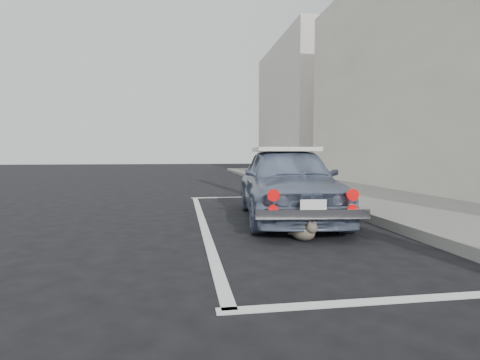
% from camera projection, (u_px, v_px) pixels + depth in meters
% --- Properties ---
extents(ground, '(80.00, 80.00, 0.00)m').
position_uv_depth(ground, '(323.00, 281.00, 3.32)').
color(ground, black).
rests_on(ground, ground).
extents(sidewalk, '(2.80, 40.00, 0.15)m').
position_uv_depth(sidewalk, '(472.00, 222.00, 5.78)').
color(sidewalk, slate).
rests_on(sidewalk, ground).
extents(building_far, '(3.50, 10.00, 8.00)m').
position_uv_depth(building_far, '(302.00, 109.00, 23.73)').
color(building_far, beige).
rests_on(building_far, ground).
extents(pline_rear, '(3.00, 0.12, 0.01)m').
position_uv_depth(pline_rear, '(409.00, 299.00, 2.90)').
color(pline_rear, silver).
rests_on(pline_rear, ground).
extents(pline_front, '(3.00, 0.12, 0.01)m').
position_uv_depth(pline_front, '(249.00, 197.00, 9.80)').
color(pline_front, silver).
rests_on(pline_front, ground).
extents(pline_side, '(0.12, 7.00, 0.01)m').
position_uv_depth(pline_side, '(203.00, 223.00, 6.14)').
color(pline_side, silver).
rests_on(pline_side, ground).
extents(retro_coupe, '(1.91, 3.91, 1.28)m').
position_uv_depth(retro_coupe, '(287.00, 182.00, 6.50)').
color(retro_coupe, slate).
rests_on(retro_coupe, ground).
extents(cat, '(0.38, 0.54, 0.30)m').
position_uv_depth(cat, '(304.00, 230.00, 4.86)').
color(cat, '#675D4F').
rests_on(cat, ground).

